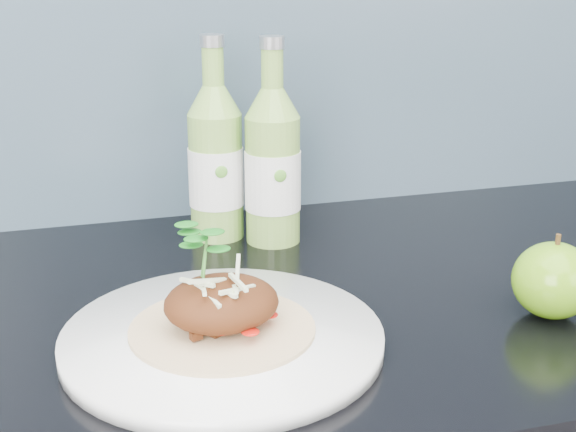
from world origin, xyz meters
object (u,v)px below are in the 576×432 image
dinner_plate (223,338)px  green_apple (553,280)px  cider_bottle_right (273,167)px  cider_bottle_left (216,163)px

dinner_plate → green_apple: size_ratio=3.09×
green_apple → cider_bottle_right: 0.36m
green_apple → cider_bottle_left: (-0.27, 0.32, 0.06)m
cider_bottle_left → cider_bottle_right: same height
green_apple → cider_bottle_left: cider_bottle_left is taller
dinner_plate → cider_bottle_right: (0.12, 0.26, 0.09)m
green_apple → cider_bottle_right: cider_bottle_right is taller
green_apple → cider_bottle_left: bearing=130.6°
dinner_plate → green_apple: bearing=-4.7°
green_apple → cider_bottle_right: size_ratio=0.42×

